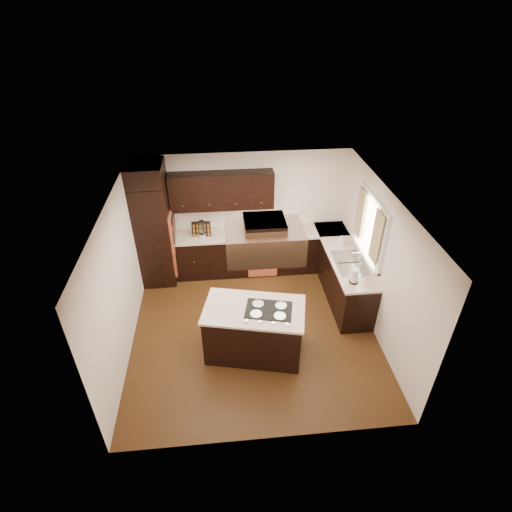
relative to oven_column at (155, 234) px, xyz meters
name	(u,v)px	position (x,y,z in m)	size (l,w,h in m)	color
floor	(254,329)	(1.78, -1.71, -1.07)	(4.20, 4.20, 0.02)	#563315
ceiling	(253,201)	(1.78, -1.71, 1.45)	(4.20, 4.20, 0.02)	silver
wall_back	(244,211)	(1.78, 0.40, 0.19)	(4.20, 0.02, 2.50)	white
wall_front	(270,377)	(1.78, -3.81, 0.19)	(4.20, 0.02, 2.50)	white
wall_left	(119,280)	(-0.33, -1.71, 0.19)	(0.02, 4.20, 2.50)	white
wall_right	(380,264)	(3.88, -1.71, 0.19)	(0.02, 4.20, 2.50)	white
oven_column	(155,234)	(0.00, 0.00, 0.00)	(0.65, 0.75, 2.12)	black
wall_oven_face	(173,230)	(0.35, 0.00, 0.06)	(0.05, 0.62, 0.78)	#DA6441
base_cabinets_back	(247,253)	(1.81, 0.09, -0.62)	(2.93, 0.60, 0.88)	black
base_cabinets_right	(341,273)	(3.58, -0.80, -0.62)	(0.60, 2.40, 0.88)	black
countertop_back	(247,234)	(1.81, 0.08, -0.16)	(2.93, 0.63, 0.04)	beige
countertop_right	(343,253)	(3.56, -0.80, -0.16)	(0.63, 2.40, 0.04)	beige
upper_cabinets	(222,191)	(1.34, 0.23, 0.75)	(2.00, 0.34, 0.72)	black
dishwasher_front	(263,261)	(2.10, -0.20, -0.66)	(0.60, 0.05, 0.72)	#DA6441
window_frame	(371,227)	(3.85, -1.16, 0.59)	(0.06, 1.32, 1.12)	white
window_pane	(372,227)	(3.87, -1.16, 0.59)	(0.00, 1.20, 1.00)	white
curtain_left	(376,237)	(3.79, -1.57, 0.64)	(0.02, 0.34, 0.90)	beige
curtain_right	(360,213)	(3.79, -0.74, 0.64)	(0.02, 0.34, 0.90)	beige
sink_rim	(350,263)	(3.58, -1.16, -0.14)	(0.52, 0.84, 0.01)	silver
island	(254,331)	(1.73, -2.22, -0.62)	(1.51, 0.82, 0.88)	black
island_top	(254,310)	(1.73, -2.22, -0.16)	(1.56, 0.88, 0.04)	beige
cooktop	(269,310)	(1.96, -2.27, -0.13)	(0.71, 0.48, 0.01)	black
range_hood	(264,241)	(1.88, -2.25, 1.10)	(1.05, 0.72, 0.42)	black
hood_duct	(265,224)	(1.88, -2.25, 1.38)	(0.55, 0.50, 0.13)	black
blender_base	(203,236)	(0.92, -0.01, -0.09)	(0.15, 0.15, 0.10)	silver
blender_pitcher	(202,228)	(0.92, -0.01, 0.09)	(0.13, 0.13, 0.26)	silver
spice_rack	(201,229)	(0.90, 0.07, 0.01)	(0.37, 0.09, 0.31)	black
mixing_bowl	(196,234)	(0.79, 0.10, -0.11)	(0.22, 0.22, 0.05)	white
soap_bottle	(341,240)	(3.58, -0.53, -0.04)	(0.09, 0.09, 0.20)	white
paper_towel	(355,276)	(3.47, -1.72, -0.01)	(0.12, 0.12, 0.26)	white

